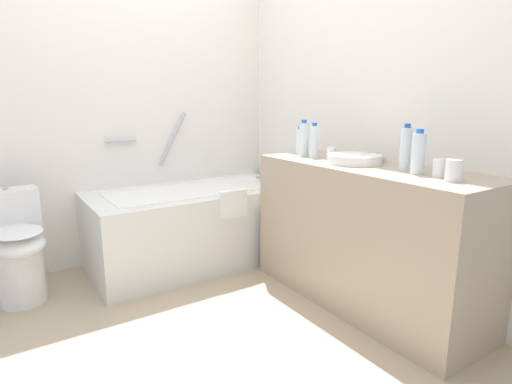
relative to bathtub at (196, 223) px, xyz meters
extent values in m
plane|color=tan|center=(-0.49, -0.96, -0.31)|extent=(3.71, 3.71, 0.00)
cube|color=white|center=(-0.49, 0.44, 0.99)|extent=(3.11, 0.10, 2.60)
cube|color=white|center=(0.91, -0.96, 0.99)|extent=(0.10, 3.10, 2.60)
cube|color=silver|center=(0.00, 0.00, -0.02)|extent=(1.59, 0.78, 0.58)
cube|color=white|center=(0.00, 0.00, 0.23)|extent=(1.31, 0.56, 0.09)
cylinder|color=#AFAFB4|center=(0.62, 0.00, 0.31)|extent=(0.09, 0.03, 0.03)
cylinder|color=#AFAFB4|center=(-0.02, 0.36, 0.63)|extent=(0.26, 0.03, 0.43)
cylinder|color=#AFAFB4|center=(-0.44, 0.36, 0.64)|extent=(0.23, 0.03, 0.03)
cube|color=white|center=(0.12, -0.38, 0.22)|extent=(0.22, 0.03, 0.20)
cylinder|color=white|center=(-1.22, -0.03, -0.11)|extent=(0.27, 0.27, 0.40)
ellipsoid|color=white|center=(-1.22, -0.08, 0.08)|extent=(0.34, 0.41, 0.14)
ellipsoid|color=white|center=(-1.22, -0.08, 0.17)|extent=(0.32, 0.39, 0.02)
cube|color=white|center=(-1.24, 0.16, 0.24)|extent=(0.36, 0.21, 0.30)
cylinder|color=#AAAAAF|center=(-1.24, 0.16, 0.39)|extent=(0.03, 0.03, 0.01)
cube|color=tan|center=(0.59, -1.21, 0.13)|extent=(0.55, 1.51, 0.88)
cylinder|color=white|center=(0.57, -1.10, 0.59)|extent=(0.32, 0.32, 0.06)
cylinder|color=#BCBCC1|center=(0.77, -1.10, 0.59)|extent=(0.02, 0.02, 0.05)
cylinder|color=#BCBCC1|center=(0.71, -1.10, 0.62)|extent=(0.11, 0.02, 0.02)
cylinder|color=#BCBCC1|center=(0.77, -1.16, 0.58)|extent=(0.03, 0.03, 0.04)
cylinder|color=#BCBCC1|center=(0.77, -1.04, 0.58)|extent=(0.03, 0.03, 0.04)
cylinder|color=silver|center=(0.57, -1.54, 0.67)|extent=(0.07, 0.07, 0.21)
cylinder|color=blue|center=(0.57, -1.54, 0.79)|extent=(0.04, 0.04, 0.02)
cylinder|color=silver|center=(0.54, -0.76, 0.67)|extent=(0.06, 0.06, 0.21)
cylinder|color=blue|center=(0.54, -0.76, 0.79)|extent=(0.03, 0.03, 0.02)
cylinder|color=silver|center=(0.62, -1.43, 0.68)|extent=(0.06, 0.06, 0.23)
cylinder|color=blue|center=(0.62, -1.43, 0.81)|extent=(0.03, 0.03, 0.02)
cylinder|color=silver|center=(0.58, -0.56, 0.65)|extent=(0.06, 0.06, 0.18)
cylinder|color=blue|center=(0.58, -0.56, 0.75)|extent=(0.03, 0.03, 0.02)
cylinder|color=silver|center=(0.54, -0.65, 0.68)|extent=(0.07, 0.07, 0.23)
cylinder|color=blue|center=(0.54, -0.65, 0.81)|extent=(0.04, 0.04, 0.02)
cylinder|color=white|center=(0.54, -1.76, 0.62)|extent=(0.08, 0.08, 0.10)
cylinder|color=white|center=(0.59, -1.66, 0.61)|extent=(0.07, 0.07, 0.09)
cylinder|color=white|center=(0.58, -0.88, 0.61)|extent=(0.06, 0.06, 0.08)
camera|label=1|loc=(-1.32, -2.87, 0.94)|focal=28.95mm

